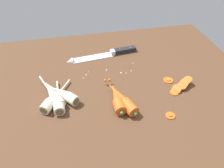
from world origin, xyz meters
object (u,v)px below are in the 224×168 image
at_px(parsnip_mid_right, 65,95).
at_px(carrot_slice_stray_near, 170,115).
at_px(parsnip_front, 53,99).
at_px(whole_carrot_second, 116,98).
at_px(parsnip_back, 59,101).
at_px(chefs_knife, 101,55).
at_px(carrot_slice_stray_mid, 168,80).
at_px(whole_carrot, 121,98).
at_px(carrot_slice_stack, 181,86).
at_px(parsnip_mid_left, 53,94).

relative_size(parsnip_mid_right, carrot_slice_stray_near, 4.67).
bearing_deg(parsnip_front, parsnip_mid_right, 18.89).
relative_size(whole_carrot_second, parsnip_front, 1.08).
relative_size(whole_carrot_second, parsnip_back, 1.03).
relative_size(chefs_knife, carrot_slice_stray_mid, 8.53).
distance_m(chefs_knife, parsnip_back, 0.35).
bearing_deg(carrot_slice_stray_near, carrot_slice_stray_mid, 68.92).
bearing_deg(carrot_slice_stray_near, parsnip_front, 159.58).
height_order(whole_carrot_second, parsnip_back, whole_carrot_second).
distance_m(whole_carrot_second, carrot_slice_stray_mid, 0.26).
relative_size(chefs_knife, whole_carrot_second, 1.84).
xyz_separation_m(whole_carrot_second, parsnip_front, (-0.23, 0.04, -0.00)).
relative_size(chefs_knife, parsnip_front, 1.99).
bearing_deg(carrot_slice_stray_mid, whole_carrot, -159.46).
distance_m(parsnip_mid_right, carrot_slice_stack, 0.46).
relative_size(whole_carrot, parsnip_front, 1.22).
bearing_deg(carrot_slice_stray_mid, whole_carrot_second, -162.07).
bearing_deg(parsnip_front, whole_carrot_second, -10.91).
bearing_deg(whole_carrot, carrot_slice_stack, 6.33).
bearing_deg(parsnip_mid_right, carrot_slice_stray_near, -24.79).
height_order(chefs_knife, parsnip_mid_left, parsnip_mid_left).
bearing_deg(carrot_slice_stack, parsnip_mid_right, 175.46).
relative_size(whole_carrot_second, carrot_slice_stack, 1.75).
xyz_separation_m(chefs_knife, carrot_slice_stray_mid, (0.24, -0.24, -0.00)).
xyz_separation_m(chefs_knife, carrot_slice_stack, (0.27, -0.30, 0.01)).
distance_m(whole_carrot, carrot_slice_stray_near, 0.18).
xyz_separation_m(whole_carrot_second, parsnip_mid_left, (-0.23, 0.07, -0.00)).
distance_m(chefs_knife, carrot_slice_stray_near, 0.46).
bearing_deg(parsnip_back, carrot_slice_stray_near, -19.88).
bearing_deg(whole_carrot_second, parsnip_mid_right, 162.12).
xyz_separation_m(parsnip_mid_right, carrot_slice_stray_near, (0.36, -0.16, -0.02)).
distance_m(parsnip_mid_right, carrot_slice_stray_mid, 0.43).
bearing_deg(parsnip_mid_right, whole_carrot, -17.52).
height_order(chefs_knife, parsnip_mid_right, parsnip_mid_right).
height_order(chefs_knife, carrot_slice_stray_near, chefs_knife).
bearing_deg(chefs_knife, parsnip_mid_left, -132.22).
bearing_deg(parsnip_front, whole_carrot, -11.17).
bearing_deg(carrot_slice_stray_near, chefs_knife, 112.25).
bearing_deg(parsnip_mid_right, parsnip_mid_left, 167.07).
bearing_deg(chefs_knife, carrot_slice_stray_mid, -44.51).
xyz_separation_m(chefs_knife, parsnip_back, (-0.21, -0.29, 0.01)).
bearing_deg(carrot_slice_stray_mid, carrot_slice_stack, -62.44).
bearing_deg(chefs_knife, whole_carrot_second, -89.81).
height_order(parsnip_mid_right, carrot_slice_stack, parsnip_mid_right).
distance_m(whole_carrot, parsnip_mid_left, 0.26).
xyz_separation_m(whole_carrot_second, carrot_slice_stack, (0.27, 0.02, -0.01)).
relative_size(chefs_knife, whole_carrot, 1.62).
distance_m(whole_carrot, carrot_slice_stray_mid, 0.24).
xyz_separation_m(chefs_knife, whole_carrot, (0.02, -0.32, 0.01)).
height_order(parsnip_mid_left, parsnip_mid_right, same).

